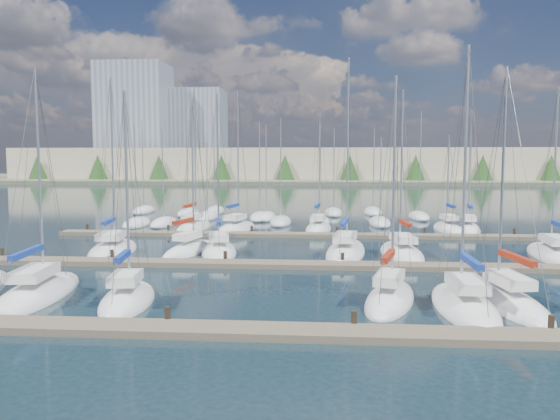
# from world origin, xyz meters

# --- Properties ---
(ground) EXTENTS (400.00, 400.00, 0.00)m
(ground) POSITION_xyz_m (0.00, 60.00, 0.00)
(ground) COLOR #192B33
(ground) RESTS_ON ground
(dock_near) EXTENTS (44.00, 1.93, 1.10)m
(dock_near) POSITION_xyz_m (0.00, 2.01, 0.15)
(dock_near) COLOR #6B5E4C
(dock_near) RESTS_ON ground
(dock_mid) EXTENTS (44.00, 1.93, 1.10)m
(dock_mid) POSITION_xyz_m (0.00, 16.01, 0.15)
(dock_mid) COLOR #6B5E4C
(dock_mid) RESTS_ON ground
(dock_far) EXTENTS (44.00, 1.93, 1.10)m
(dock_far) POSITION_xyz_m (0.00, 30.01, 0.15)
(dock_far) COLOR #6B5E4C
(dock_far) RESTS_ON ground
(sailboat_m) EXTENTS (3.86, 9.73, 13.06)m
(sailboat_m) POSITION_xyz_m (19.50, 21.06, 0.17)
(sailboat_m) COLOR white
(sailboat_m) RESTS_ON ground
(sailboat_j) EXTENTS (4.07, 7.92, 12.82)m
(sailboat_j) POSITION_xyz_m (-5.19, 20.75, 0.18)
(sailboat_j) COLOR white
(sailboat_j) RESTS_ON ground
(sailboat_k) EXTENTS (4.09, 10.65, 15.44)m
(sailboat_k) POSITION_xyz_m (4.41, 21.41, 0.18)
(sailboat_k) COLOR white
(sailboat_k) RESTS_ON ground
(sailboat_r) EXTENTS (3.51, 7.86, 12.60)m
(sailboat_r) POSITION_xyz_m (17.04, 35.18, 0.19)
(sailboat_r) COLOR white
(sailboat_r) RESTS_ON ground
(sailboat_l) EXTENTS (3.31, 8.74, 12.99)m
(sailboat_l) POSITION_xyz_m (8.53, 21.07, 0.18)
(sailboat_l) COLOR white
(sailboat_l) RESTS_ON ground
(sailboat_i) EXTENTS (3.93, 7.84, 12.54)m
(sailboat_i) POSITION_xyz_m (-7.44, 20.88, 0.20)
(sailboat_i) COLOR white
(sailboat_i) RESTS_ON ground
(sailboat_f) EXTENTS (3.47, 8.91, 12.46)m
(sailboat_f) POSITION_xyz_m (11.67, 7.64, 0.18)
(sailboat_f) COLOR white
(sailboat_f) RESTS_ON ground
(sailboat_p) EXTENTS (3.13, 7.53, 12.61)m
(sailboat_p) POSITION_xyz_m (2.23, 34.53, 0.19)
(sailboat_p) COLOR white
(sailboat_p) RESTS_ON ground
(sailboat_n) EXTENTS (3.36, 8.49, 14.87)m
(sailboat_n) POSITION_xyz_m (-10.37, 34.37, 0.20)
(sailboat_n) COLOR white
(sailboat_n) RESTS_ON ground
(sailboat_b) EXTENTS (3.82, 9.46, 12.62)m
(sailboat_b) POSITION_xyz_m (-12.20, 7.32, 0.17)
(sailboat_b) COLOR white
(sailboat_b) RESTS_ON ground
(sailboat_d) EXTENTS (4.02, 7.54, 12.03)m
(sailboat_d) POSITION_xyz_m (6.05, 7.50, 0.19)
(sailboat_d) COLOR white
(sailboat_d) RESTS_ON ground
(sailboat_o) EXTENTS (4.29, 8.21, 14.61)m
(sailboat_o) POSITION_xyz_m (-5.98, 34.07, 0.19)
(sailboat_o) COLOR white
(sailboat_o) RESTS_ON ground
(sailboat_q) EXTENTS (2.68, 6.88, 10.19)m
(sailboat_q) POSITION_xyz_m (15.15, 35.55, 0.18)
(sailboat_q) COLOR white
(sailboat_q) RESTS_ON ground
(sailboat_h) EXTENTS (4.41, 8.81, 14.06)m
(sailboat_h) POSITION_xyz_m (-13.43, 20.68, 0.17)
(sailboat_h) COLOR white
(sailboat_h) RESTS_ON ground
(sailboat_e) EXTENTS (2.79, 8.38, 13.29)m
(sailboat_e) POSITION_xyz_m (9.46, 6.60, 0.18)
(sailboat_e) COLOR white
(sailboat_e) RESTS_ON ground
(sailboat_c) EXTENTS (3.34, 6.84, 11.29)m
(sailboat_c) POSITION_xyz_m (-7.05, 6.36, 0.18)
(sailboat_c) COLOR white
(sailboat_c) RESTS_ON ground
(distant_boats) EXTENTS (36.93, 20.75, 13.30)m
(distant_boats) POSITION_xyz_m (-4.34, 43.76, 0.29)
(distant_boats) COLOR #9EA0A5
(distant_boats) RESTS_ON ground
(shoreline) EXTENTS (400.00, 60.00, 38.00)m
(shoreline) POSITION_xyz_m (-13.29, 149.77, 7.44)
(shoreline) COLOR #666B51
(shoreline) RESTS_ON ground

